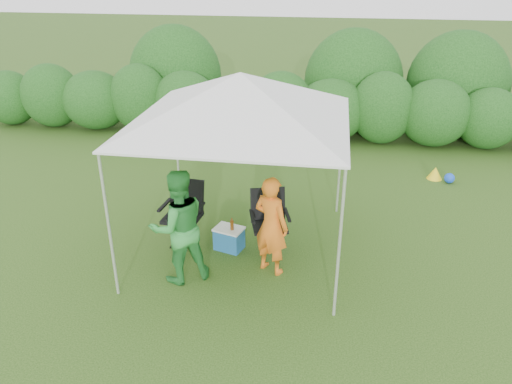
# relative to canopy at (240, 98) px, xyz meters

# --- Properties ---
(ground) EXTENTS (70.00, 70.00, 0.00)m
(ground) POSITION_rel_canopy_xyz_m (0.00, -0.50, -2.46)
(ground) COLOR #375A1C
(hedge) EXTENTS (16.76, 1.53, 1.80)m
(hedge) POSITION_rel_canopy_xyz_m (0.12, 5.50, -1.64)
(hedge) COLOR #22581B
(hedge) RESTS_ON ground
(canopy) EXTENTS (3.10, 3.10, 2.83)m
(canopy) POSITION_rel_canopy_xyz_m (0.00, 0.00, 0.00)
(canopy) COLOR silver
(canopy) RESTS_ON ground
(chair_right) EXTENTS (0.71, 0.67, 0.98)m
(chair_right) POSITION_rel_canopy_xyz_m (0.42, 0.07, -1.91)
(chair_right) COLOR black
(chair_right) RESTS_ON ground
(chair_left) EXTENTS (0.68, 0.63, 1.03)m
(chair_left) POSITION_rel_canopy_xyz_m (-0.98, 0.09, -1.88)
(chair_left) COLOR black
(chair_left) RESTS_ON ground
(man) EXTENTS (0.66, 0.59, 1.52)m
(man) POSITION_rel_canopy_xyz_m (0.54, -0.59, -1.70)
(man) COLOR orange
(man) RESTS_ON ground
(woman) EXTENTS (1.05, 0.99, 1.71)m
(woman) POSITION_rel_canopy_xyz_m (-0.72, -0.99, -1.61)
(woman) COLOR green
(woman) RESTS_ON ground
(cooler) EXTENTS (0.52, 0.44, 0.38)m
(cooler) POSITION_rel_canopy_xyz_m (-0.20, -0.09, -2.27)
(cooler) COLOR #205D97
(cooler) RESTS_ON ground
(bottle) EXTENTS (0.05, 0.05, 0.20)m
(bottle) POSITION_rel_canopy_xyz_m (-0.14, -0.13, -1.98)
(bottle) COLOR #592D0C
(bottle) RESTS_ON cooler
(lawn_toy) EXTENTS (0.53, 0.44, 0.26)m
(lawn_toy) POSITION_rel_canopy_xyz_m (3.61, 3.30, -2.34)
(lawn_toy) COLOR yellow
(lawn_toy) RESTS_ON ground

